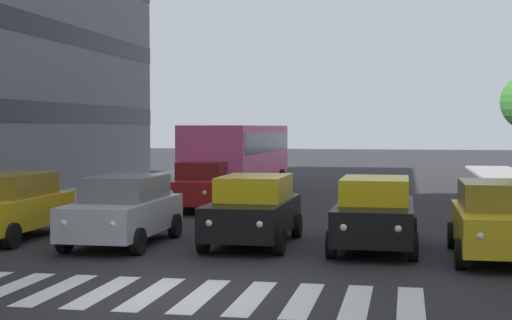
# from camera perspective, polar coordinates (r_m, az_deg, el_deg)

# --- Properties ---
(ground_plane) EXTENTS (180.00, 180.00, 0.00)m
(ground_plane) POSITION_cam_1_polar(r_m,az_deg,el_deg) (13.97, -5.86, -9.76)
(ground_plane) COLOR #262628
(crosswalk_markings) EXTENTS (8.55, 2.80, 0.01)m
(crosswalk_markings) POSITION_cam_1_polar(r_m,az_deg,el_deg) (13.97, -5.86, -9.74)
(crosswalk_markings) COLOR silver
(crosswalk_markings) RESTS_ON ground_plane
(car_0) EXTENTS (2.02, 4.44, 1.72)m
(car_0) POSITION_cam_1_polar(r_m,az_deg,el_deg) (18.27, 17.23, -4.16)
(car_0) COLOR gold
(car_0) RESTS_ON ground_plane
(car_1) EXTENTS (2.02, 4.44, 1.72)m
(car_1) POSITION_cam_1_polar(r_m,az_deg,el_deg) (19.01, 8.67, -3.82)
(car_1) COLOR black
(car_1) RESTS_ON ground_plane
(car_2) EXTENTS (2.02, 4.44, 1.72)m
(car_2) POSITION_cam_1_polar(r_m,az_deg,el_deg) (19.55, -0.18, -3.62)
(car_2) COLOR black
(car_2) RESTS_ON ground_plane
(car_3) EXTENTS (2.02, 4.44, 1.72)m
(car_3) POSITION_cam_1_polar(r_m,az_deg,el_deg) (19.82, -9.62, -3.57)
(car_3) COLOR #B2B7BC
(car_3) RESTS_ON ground_plane
(car_4) EXTENTS (2.02, 4.44, 1.72)m
(car_4) POSITION_cam_1_polar(r_m,az_deg,el_deg) (21.46, -17.63, -3.20)
(car_4) COLOR gold
(car_4) RESTS_ON ground_plane
(car_row2_0) EXTENTS (2.02, 4.44, 1.72)m
(car_row2_0) POSITION_cam_1_polar(r_m,az_deg,el_deg) (27.84, -3.76, -1.82)
(car_row2_0) COLOR maroon
(car_row2_0) RESTS_ON ground_plane
(bus_behind_traffic) EXTENTS (2.78, 10.50, 3.00)m
(bus_behind_traffic) POSITION_cam_1_polar(r_m,az_deg,el_deg) (33.00, -1.21, 0.55)
(bus_behind_traffic) COLOR #DB5193
(bus_behind_traffic) RESTS_ON ground_plane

